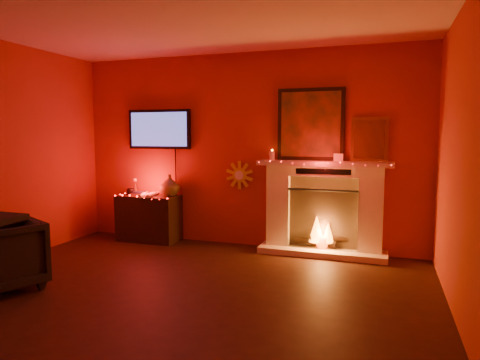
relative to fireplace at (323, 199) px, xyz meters
The scene contains 5 objects.
room 2.72m from the fireplace, 115.53° to the right, with size 5.00×5.00×5.00m.
fireplace is the anchor object (origin of this frame).
tv 2.61m from the fireplace, behind, with size 1.00×0.07×1.24m.
sunburst_clock 1.23m from the fireplace, behind, with size 0.40×0.03×0.40m.
console_table 2.54m from the fireplace, behind, with size 0.91×0.54×0.99m.
Camera 1 is at (1.90, -3.22, 1.57)m, focal length 32.00 mm.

